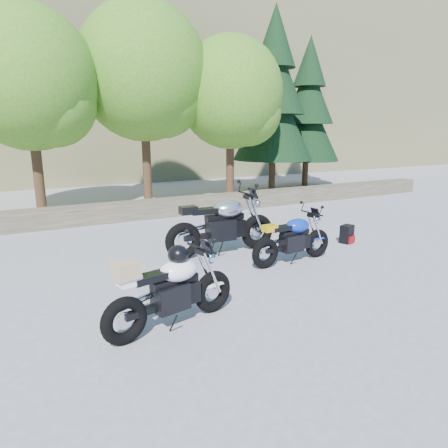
{
  "coord_description": "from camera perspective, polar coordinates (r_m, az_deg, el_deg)",
  "views": [
    {
      "loc": [
        -3.12,
        -5.29,
        2.43
      ],
      "look_at": [
        0.2,
        1.0,
        0.75
      ],
      "focal_mm": 32.0,
      "sensor_mm": 36.0,
      "label": 1
    }
  ],
  "objects": [
    {
      "name": "tree_decid_left",
      "position": [
        12.51,
        -25.61,
        17.57
      ],
      "size": [
        3.67,
        3.67,
        5.62
      ],
      "color": "#382314",
      "rests_on": "ground"
    },
    {
      "name": "backpack",
      "position": [
        9.19,
        17.18,
        -1.42
      ],
      "size": [
        0.34,
        0.32,
        0.4
      ],
      "rotation": [
        0.0,
        0.0,
        0.33
      ],
      "color": "black",
      "rests_on": "ground"
    },
    {
      "name": "stone_wall",
      "position": [
        11.44,
        -11.47,
        2.04
      ],
      "size": [
        22.0,
        0.55,
        0.5
      ],
      "primitive_type": "cube",
      "color": "#453F2E",
      "rests_on": "ground"
    },
    {
      "name": "hillside",
      "position": [
        34.23,
        -18.46,
        21.16
      ],
      "size": [
        80.0,
        30.0,
        15.0
      ],
      "primitive_type": "cube",
      "color": "brown",
      "rests_on": "ground"
    },
    {
      "name": "conifer_far",
      "position": [
        18.22,
        11.91,
        15.65
      ],
      "size": [
        2.82,
        2.82,
        6.27
      ],
      "color": "#382314",
      "rests_on": "ground"
    },
    {
      "name": "silver_bike",
      "position": [
        7.92,
        -0.21,
        -0.23
      ],
      "size": [
        2.37,
        0.75,
        1.19
      ],
      "rotation": [
        0.0,
        0.0,
        -0.03
      ],
      "color": "black",
      "rests_on": "ground"
    },
    {
      "name": "conifer_near",
      "position": [
        16.45,
        7.16,
        17.54
      ],
      "size": [
        3.17,
        3.17,
        7.06
      ],
      "color": "#382314",
      "rests_on": "ground"
    },
    {
      "name": "blue_bike",
      "position": [
        7.54,
        9.83,
        -2.2
      ],
      "size": [
        1.82,
        0.58,
        0.91
      ],
      "rotation": [
        0.0,
        0.0,
        0.06
      ],
      "color": "black",
      "rests_on": "ground"
    },
    {
      "name": "ground",
      "position": [
        6.61,
        2.53,
        -8.31
      ],
      "size": [
        90.0,
        90.0,
        0.0
      ],
      "primitive_type": "plane",
      "color": "gray",
      "rests_on": "ground"
    },
    {
      "name": "white_bike",
      "position": [
        5.05,
        -7.58,
        -9.11
      ],
      "size": [
        1.88,
        0.68,
        1.05
      ],
      "rotation": [
        0.0,
        0.0,
        0.22
      ],
      "color": "black",
      "rests_on": "ground"
    },
    {
      "name": "tree_decid_right",
      "position": [
        14.05,
        1.44,
        17.64
      ],
      "size": [
        3.54,
        3.54,
        5.41
      ],
      "color": "#382314",
      "rests_on": "ground"
    },
    {
      "name": "tree_decid_mid",
      "position": [
        13.54,
        -10.96,
        19.88
      ],
      "size": [
        4.08,
        4.08,
        6.24
      ],
      "color": "#382314",
      "rests_on": "ground"
    }
  ]
}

